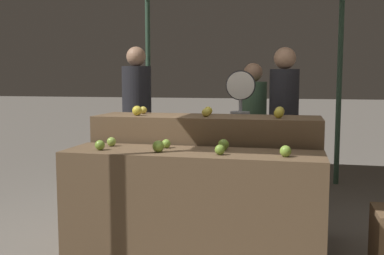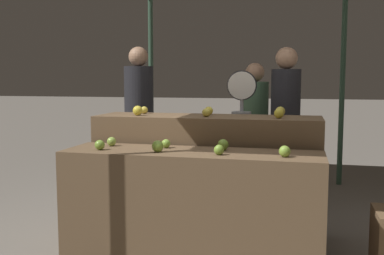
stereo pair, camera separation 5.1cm
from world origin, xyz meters
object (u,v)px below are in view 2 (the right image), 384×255
object	(u,v)px
produce_scale	(242,111)
person_customer_left	(254,122)
person_vendor_at_scale	(285,116)
person_customer_right	(139,109)

from	to	relation	value
produce_scale	person_customer_left	world-z (taller)	person_customer_left
produce_scale	person_vendor_at_scale	world-z (taller)	person_vendor_at_scale
person_customer_left	person_customer_right	size ratio (longest dim) A/B	0.88
produce_scale	person_customer_right	xyz separation A→B (m)	(-1.38, 0.75, -0.05)
person_vendor_at_scale	person_customer_right	bearing A→B (deg)	-31.48
produce_scale	person_customer_right	bearing A→B (deg)	151.43
person_vendor_at_scale	person_customer_left	size ratio (longest dim) A/B	1.10
person_customer_left	person_vendor_at_scale	bearing A→B (deg)	161.74
person_vendor_at_scale	person_customer_right	xyz separation A→B (m)	(-1.80, 0.39, 0.02)
produce_scale	person_customer_right	size ratio (longest dim) A/B	0.83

